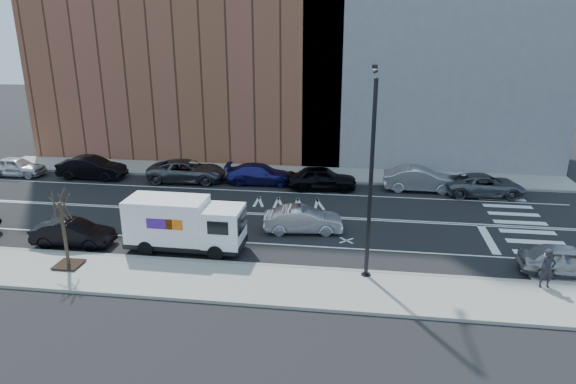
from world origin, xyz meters
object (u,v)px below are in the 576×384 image
(fedex_van, at_px, (184,224))
(driving_sedan, at_px, (303,220))
(near_parked_front, at_px, (567,260))
(pedestrian, at_px, (547,269))
(far_parked_a, at_px, (16,167))
(far_parked_b, at_px, (92,168))

(fedex_van, bearing_deg, driving_sedan, 30.15)
(near_parked_front, distance_m, pedestrian, 2.24)
(fedex_van, xyz_separation_m, far_parked_a, (-17.02, 11.09, -0.72))
(near_parked_front, height_order, pedestrian, pedestrian)
(driving_sedan, bearing_deg, pedestrian, -121.67)
(far_parked_a, height_order, near_parked_front, far_parked_a)
(far_parked_b, bearing_deg, pedestrian, -114.06)
(driving_sedan, distance_m, pedestrian, 12.29)
(far_parked_a, xyz_separation_m, pedestrian, (33.93, -12.96, 0.31))
(fedex_van, relative_size, far_parked_b, 1.22)
(fedex_van, distance_m, far_parked_a, 20.33)
(far_parked_b, distance_m, pedestrian, 30.84)
(near_parked_front, relative_size, pedestrian, 2.36)
(far_parked_b, distance_m, driving_sedan, 18.55)
(driving_sedan, bearing_deg, fedex_van, 111.94)
(far_parked_a, bearing_deg, driving_sedan, -109.99)
(fedex_van, xyz_separation_m, pedestrian, (16.91, -1.86, -0.40))
(fedex_van, xyz_separation_m, near_parked_front, (18.35, -0.18, -0.73))
(far_parked_a, distance_m, pedestrian, 36.32)
(driving_sedan, bearing_deg, far_parked_a, 63.54)
(fedex_van, height_order, far_parked_b, fedex_van)
(fedex_van, relative_size, far_parked_a, 1.42)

